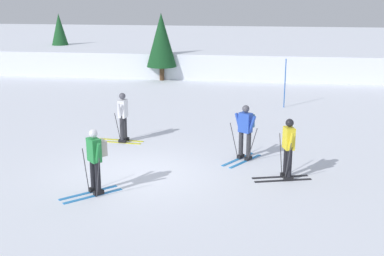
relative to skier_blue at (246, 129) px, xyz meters
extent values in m
plane|color=silver|center=(-2.91, -1.71, -0.96)|extent=(120.00, 120.00, 0.00)
cube|color=silver|center=(-2.91, 18.33, -0.22)|extent=(80.00, 9.54, 1.48)
cube|color=#237AC6|center=(0.03, -0.22, -0.95)|extent=(0.92, 1.41, 0.02)
cube|color=#237AC6|center=(-0.21, -0.07, -0.95)|extent=(0.92, 1.41, 0.02)
cube|color=black|center=(0.11, -0.09, -0.89)|extent=(0.24, 0.28, 0.10)
cube|color=black|center=(-0.13, 0.06, -0.89)|extent=(0.24, 0.28, 0.10)
cylinder|color=#2D2D33|center=(0.11, -0.09, -0.41)|extent=(0.14, 0.14, 0.85)
cylinder|color=#2D2D33|center=(-0.13, 0.06, -0.41)|extent=(0.14, 0.14, 0.85)
cube|color=#284CB7|center=(-0.01, -0.02, 0.21)|extent=(0.45, 0.40, 0.60)
cylinder|color=#284CB7|center=(0.19, -0.17, 0.20)|extent=(0.26, 0.21, 0.55)
cylinder|color=#284CB7|center=(-0.23, 0.10, 0.20)|extent=(0.26, 0.21, 0.55)
sphere|color=#4C4C56|center=(-0.01, -0.02, 0.64)|extent=(0.22, 0.22, 0.22)
cylinder|color=#38383D|center=(0.22, -0.28, -0.40)|extent=(0.30, 0.20, 1.11)
cylinder|color=#38383D|center=(-0.34, 0.07, -0.40)|extent=(0.30, 0.20, 1.11)
cube|color=teal|center=(0.10, 0.16, 0.23)|extent=(0.33, 0.30, 0.40)
cube|color=gold|center=(-4.35, 1.14, -0.95)|extent=(1.60, 0.23, 0.02)
cube|color=gold|center=(-4.32, 1.42, -0.95)|extent=(1.60, 0.23, 0.02)
cube|color=black|center=(-4.20, 1.13, -0.89)|extent=(0.27, 0.14, 0.10)
cube|color=black|center=(-4.17, 1.40, -0.89)|extent=(0.27, 0.14, 0.10)
cylinder|color=#2D2D33|center=(-4.20, 1.13, -0.41)|extent=(0.14, 0.14, 0.85)
cylinder|color=#2D2D33|center=(-4.17, 1.40, -0.41)|extent=(0.14, 0.14, 0.85)
cube|color=white|center=(-4.19, 1.27, 0.21)|extent=(0.27, 0.40, 0.60)
cylinder|color=white|center=(-4.23, 1.02, 0.20)|extent=(0.11, 0.26, 0.55)
cylinder|color=white|center=(-4.18, 1.52, 0.20)|extent=(0.11, 0.26, 0.55)
sphere|color=#4C4C56|center=(-4.19, 1.27, 0.64)|extent=(0.22, 0.22, 0.22)
cylinder|color=#38383D|center=(-4.31, 1.01, -0.40)|extent=(0.07, 0.47, 1.12)
cylinder|color=#38383D|center=(-4.26, 1.54, -0.40)|extent=(0.07, 0.47, 1.12)
cube|color=black|center=(1.11, -1.69, -0.95)|extent=(1.56, 0.53, 0.02)
cube|color=black|center=(1.03, -1.42, -0.95)|extent=(1.56, 0.53, 0.02)
cube|color=black|center=(1.26, -1.65, -0.89)|extent=(0.28, 0.19, 0.10)
cube|color=black|center=(1.18, -1.38, -0.89)|extent=(0.28, 0.19, 0.10)
cylinder|color=black|center=(1.26, -1.65, -0.41)|extent=(0.14, 0.14, 0.85)
cylinder|color=black|center=(1.18, -1.38, -0.41)|extent=(0.14, 0.14, 0.85)
cube|color=yellow|center=(1.22, -1.52, 0.21)|extent=(0.34, 0.43, 0.60)
cylinder|color=yellow|center=(1.27, -1.76, 0.20)|extent=(0.16, 0.27, 0.55)
cylinder|color=yellow|center=(1.13, -1.28, 0.20)|extent=(0.16, 0.27, 0.55)
sphere|color=black|center=(1.22, -1.52, 0.64)|extent=(0.22, 0.22, 0.22)
cylinder|color=#38383D|center=(1.21, -1.84, -0.36)|extent=(0.13, 0.38, 1.19)
cylinder|color=#38383D|center=(1.04, -1.25, -0.36)|extent=(0.13, 0.38, 1.19)
cube|color=#237AC6|center=(-3.67, -3.46, -0.95)|extent=(1.21, 1.18, 0.02)
cube|color=#237AC6|center=(-3.87, -3.26, -0.95)|extent=(1.21, 1.18, 0.02)
cube|color=black|center=(-3.57, -3.36, -0.89)|extent=(0.27, 0.27, 0.10)
cube|color=black|center=(-3.76, -3.16, -0.89)|extent=(0.27, 0.27, 0.10)
cylinder|color=black|center=(-3.57, -3.36, -0.41)|extent=(0.14, 0.14, 0.85)
cylinder|color=black|center=(-3.76, -3.16, -0.41)|extent=(0.14, 0.14, 0.85)
cube|color=#23843D|center=(-3.66, -3.26, 0.21)|extent=(0.44, 0.44, 0.60)
cylinder|color=#23843D|center=(-3.50, -3.45, 0.20)|extent=(0.24, 0.25, 0.55)
cylinder|color=#23843D|center=(-3.85, -3.09, 0.20)|extent=(0.24, 0.25, 0.55)
sphere|color=silver|center=(-3.66, -3.26, 0.64)|extent=(0.22, 0.22, 0.22)
cylinder|color=#38383D|center=(-3.49, -3.58, -0.40)|extent=(0.22, 0.23, 1.11)
cylinder|color=#38383D|center=(-3.98, -3.07, -0.40)|extent=(0.22, 0.23, 1.11)
cube|color=#B7B2A3|center=(-3.51, -3.11, 0.23)|extent=(0.32, 0.33, 0.40)
cylinder|color=#1E56AD|center=(1.43, 7.36, 0.12)|extent=(0.04, 0.04, 2.15)
cylinder|color=#513823|center=(-5.29, 13.40, -0.56)|extent=(0.26, 0.26, 0.79)
cone|color=#14421E|center=(-5.29, 13.40, 1.34)|extent=(1.70, 1.70, 3.01)
cylinder|color=#513823|center=(-12.97, 17.47, -0.67)|extent=(0.21, 0.21, 0.57)
cone|color=#194C23|center=(-12.97, 17.47, 1.10)|extent=(1.54, 1.54, 2.96)
camera|label=1|loc=(0.46, -14.87, 4.10)|focal=47.38mm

